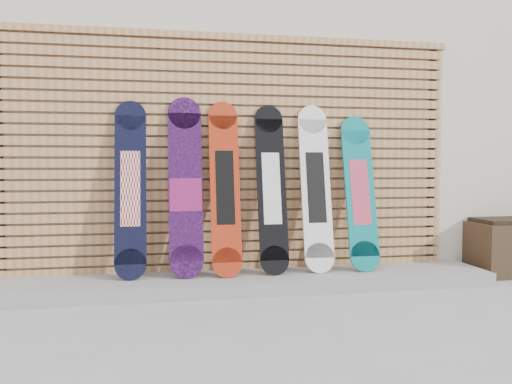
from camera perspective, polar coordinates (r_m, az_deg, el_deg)
ground at (r=3.87m, az=1.51°, el=-13.27°), size 80.00×80.00×0.00m
building at (r=7.28m, az=-0.28°, el=8.65°), size 12.00×5.00×3.60m
concrete_step at (r=4.47m, az=-2.21°, el=-10.22°), size 4.60×0.70×0.12m
slat_wall at (r=4.65m, az=-2.75°, el=4.53°), size 4.26×0.08×2.29m
snowboard_0 at (r=4.43m, az=-14.16°, el=0.38°), size 0.27×0.32×1.54m
snowboard_1 at (r=4.41m, az=-8.06°, el=0.55°), size 0.29×0.35×1.58m
snowboard_2 at (r=4.42m, az=-3.57°, el=0.53°), size 0.26×0.38×1.55m
snowboard_3 at (r=4.51m, az=1.78°, el=0.43°), size 0.26×0.35×1.53m
snowboard_4 at (r=4.62m, az=6.84°, el=0.53°), size 0.28×0.34×1.54m
snowboard_5 at (r=4.75m, az=11.79°, el=-0.01°), size 0.28×0.36×1.44m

